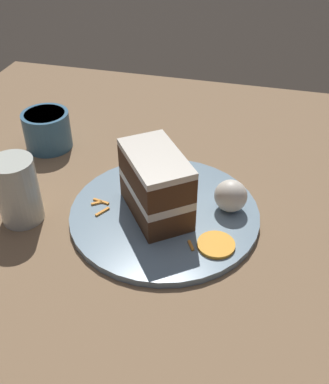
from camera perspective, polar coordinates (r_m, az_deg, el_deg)
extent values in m
plane|color=black|center=(0.74, 2.95, -3.74)|extent=(6.00, 6.00, 0.00)
cube|color=#846647|center=(0.73, 2.99, -2.91)|extent=(1.16, 0.99, 0.03)
cylinder|color=gray|center=(0.70, 0.00, -2.71)|extent=(0.29, 0.29, 0.01)
cube|color=#4C2D19|center=(0.68, -1.08, -1.18)|extent=(0.14, 0.15, 0.04)
cube|color=silver|center=(0.67, -1.11, 0.62)|extent=(0.14, 0.15, 0.01)
cube|color=#4C2D19|center=(0.65, -1.14, 2.50)|extent=(0.14, 0.15, 0.04)
cube|color=silver|center=(0.64, -1.16, 4.34)|extent=(0.14, 0.15, 0.01)
ellipsoid|color=silver|center=(0.69, 8.44, -0.31)|extent=(0.05, 0.05, 0.05)
cylinder|color=orange|center=(0.64, 6.57, -6.66)|extent=(0.05, 0.05, 0.01)
cube|color=orange|center=(0.72, -8.05, -1.19)|extent=(0.03, 0.01, 0.00)
cube|color=orange|center=(0.78, 2.14, 2.57)|extent=(0.03, 0.01, 0.00)
cube|color=orange|center=(0.70, -7.90, -2.49)|extent=(0.02, 0.02, 0.00)
cube|color=orange|center=(0.64, 3.37, -6.80)|extent=(0.01, 0.02, 0.00)
cube|color=orange|center=(0.72, -8.63, -1.40)|extent=(0.02, 0.01, 0.00)
cube|color=orange|center=(0.78, -2.30, 2.48)|extent=(0.01, 0.01, 0.00)
cylinder|color=beige|center=(0.70, -18.18, 0.17)|extent=(0.06, 0.06, 0.11)
cylinder|color=silver|center=(0.72, -17.66, -2.00)|extent=(0.06, 0.06, 0.04)
cylinder|color=#386684|center=(0.88, -14.66, 7.60)|extent=(0.09, 0.09, 0.07)
cylinder|color=#382314|center=(0.87, -14.97, 9.32)|extent=(0.07, 0.07, 0.01)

